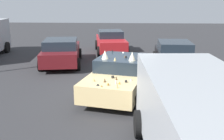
# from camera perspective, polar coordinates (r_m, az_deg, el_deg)

# --- Properties ---
(ground_plane) EXTENTS (60.00, 60.00, 0.00)m
(ground_plane) POSITION_cam_1_polar(r_m,az_deg,el_deg) (10.18, 1.69, -4.92)
(ground_plane) COLOR #2D2D30
(art_car_decorated) EXTENTS (4.66, 2.79, 1.67)m
(art_car_decorated) POSITION_cam_1_polar(r_m,az_deg,el_deg) (10.02, 1.80, -1.10)
(art_car_decorated) COLOR #D8BC7F
(art_car_decorated) RESTS_ON ground
(parked_van_row_back_center) EXTENTS (5.34, 2.53, 2.01)m
(parked_van_row_back_center) POSITION_cam_1_polar(r_m,az_deg,el_deg) (5.52, 18.75, -10.98)
(parked_van_row_back_center) COLOR #9EA3A8
(parked_van_row_back_center) RESTS_ON ground
(parked_sedan_behind_left) EXTENTS (4.11, 2.10, 1.36)m
(parked_sedan_behind_left) POSITION_cam_1_polar(r_m,az_deg,el_deg) (14.01, 13.39, 3.22)
(parked_sedan_behind_left) COLOR black
(parked_sedan_behind_left) RESTS_ON ground
(parked_sedan_far_right) EXTENTS (4.28, 2.46, 1.45)m
(parked_sedan_far_right) POSITION_cam_1_polar(r_m,az_deg,el_deg) (17.61, -0.27, 6.14)
(parked_sedan_far_right) COLOR red
(parked_sedan_far_right) RESTS_ON ground
(parked_sedan_near_right) EXTENTS (4.41, 2.53, 1.42)m
(parked_sedan_near_right) POSITION_cam_1_polar(r_m,az_deg,el_deg) (14.55, -10.88, 3.91)
(parked_sedan_near_right) COLOR #5B1419
(parked_sedan_near_right) RESTS_ON ground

